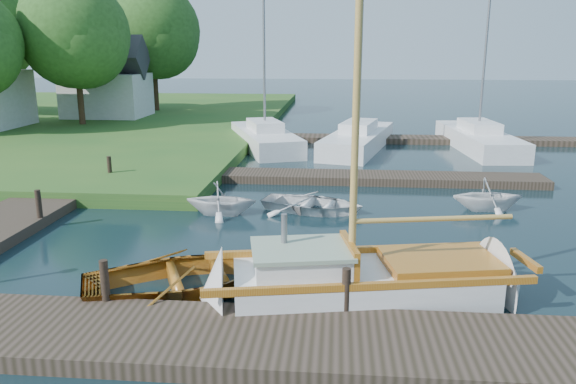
# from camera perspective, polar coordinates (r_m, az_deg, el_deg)

# --- Properties ---
(ground) EXTENTS (160.00, 160.00, 0.00)m
(ground) POSITION_cam_1_polar(r_m,az_deg,el_deg) (15.28, -0.00, -4.36)
(ground) COLOR black
(ground) RESTS_ON ground
(near_dock) EXTENTS (18.00, 2.20, 0.30)m
(near_dock) POSITION_cam_1_polar(r_m,az_deg,el_deg) (9.75, -3.25, -14.87)
(near_dock) COLOR #2B2419
(near_dock) RESTS_ON ground
(left_dock) EXTENTS (2.20, 18.00, 0.30)m
(left_dock) POSITION_cam_1_polar(r_m,az_deg,el_deg) (19.44, -23.62, -1.02)
(left_dock) COLOR #2B2419
(left_dock) RESTS_ON ground
(far_dock) EXTENTS (14.00, 1.60, 0.30)m
(far_dock) POSITION_cam_1_polar(r_m,az_deg,el_deg) (21.45, 6.88, 1.46)
(far_dock) COLOR #2B2419
(far_dock) RESTS_ON ground
(pontoon) EXTENTS (30.00, 1.60, 0.30)m
(pontoon) POSITION_cam_1_polar(r_m,az_deg,el_deg) (31.99, 20.93, 4.88)
(pontoon) COLOR #2B2419
(pontoon) RESTS_ON ground
(mooring_post_1) EXTENTS (0.16, 0.16, 0.80)m
(mooring_post_1) POSITION_cam_1_polar(r_m,az_deg,el_deg) (11.16, -18.12, -8.53)
(mooring_post_1) COLOR black
(mooring_post_1) RESTS_ON near_dock
(mooring_post_2) EXTENTS (0.16, 0.16, 0.80)m
(mooring_post_2) POSITION_cam_1_polar(r_m,az_deg,el_deg) (10.31, 5.93, -9.80)
(mooring_post_2) COLOR black
(mooring_post_2) RESTS_ON near_dock
(mooring_post_4) EXTENTS (0.16, 0.16, 0.80)m
(mooring_post_4) POSITION_cam_1_polar(r_m,az_deg,el_deg) (17.15, -24.00, -1.10)
(mooring_post_4) COLOR black
(mooring_post_4) RESTS_ON left_dock
(mooring_post_5) EXTENTS (0.16, 0.16, 0.80)m
(mooring_post_5) POSITION_cam_1_polar(r_m,az_deg,el_deg) (21.52, -17.67, 2.42)
(mooring_post_5) COLOR black
(mooring_post_5) RESTS_ON left_dock
(sailboat) EXTENTS (7.39, 3.28, 9.83)m
(sailboat) POSITION_cam_1_polar(r_m,az_deg,el_deg) (11.42, 8.22, -9.33)
(sailboat) COLOR silver
(sailboat) RESTS_ON ground
(dinghy) EXTENTS (5.02, 4.41, 0.86)m
(dinghy) POSITION_cam_1_polar(r_m,az_deg,el_deg) (11.92, -10.18, -7.93)
(dinghy) COLOR #944C12
(dinghy) RESTS_ON ground
(tender_b) EXTENTS (2.15, 1.86, 1.12)m
(tender_b) POSITION_cam_1_polar(r_m,az_deg,el_deg) (17.09, -6.83, -0.46)
(tender_b) COLOR silver
(tender_b) RESTS_ON ground
(tender_c) EXTENTS (3.64, 3.01, 0.65)m
(tender_c) POSITION_cam_1_polar(r_m,az_deg,el_deg) (17.39, 2.52, -0.91)
(tender_c) COLOR silver
(tender_c) RESTS_ON ground
(tender_d) EXTENTS (2.33, 2.06, 1.13)m
(tender_d) POSITION_cam_1_polar(r_m,az_deg,el_deg) (18.49, 19.67, -0.06)
(tender_d) COLOR silver
(tender_d) RESTS_ON ground
(marina_boat_0) EXTENTS (4.66, 7.93, 11.00)m
(marina_boat_0) POSITION_cam_1_polar(r_m,az_deg,el_deg) (28.52, -2.36, 5.63)
(marina_boat_0) COLOR silver
(marina_boat_0) RESTS_ON ground
(marina_boat_1) EXTENTS (4.11, 8.60, 10.08)m
(marina_boat_1) POSITION_cam_1_polar(r_m,az_deg,el_deg) (28.39, 7.16, 5.47)
(marina_boat_1) COLOR silver
(marina_boat_1) RESTS_ON ground
(marina_boat_3) EXTENTS (2.85, 8.61, 11.47)m
(marina_boat_3) POSITION_cam_1_polar(r_m,az_deg,el_deg) (29.86, 18.76, 5.27)
(marina_boat_3) COLOR silver
(marina_boat_3) RESTS_ON ground
(house_c) EXTENTS (5.25, 4.00, 5.28)m
(house_c) POSITION_cam_1_polar(r_m,az_deg,el_deg) (39.56, -17.94, 10.33)
(house_c) COLOR beige
(house_c) RESTS_ON shore
(tree_3) EXTENTS (6.41, 6.38, 8.74)m
(tree_3) POSITION_cam_1_polar(r_m,az_deg,el_deg) (35.89, -20.84, 14.92)
(tree_3) COLOR #332114
(tree_3) RESTS_ON shore
(tree_7) EXTENTS (6.83, 6.83, 9.38)m
(tree_7) POSITION_cam_1_polar(r_m,az_deg,el_deg) (42.60, -13.59, 15.74)
(tree_7) COLOR #332114
(tree_7) RESTS_ON shore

